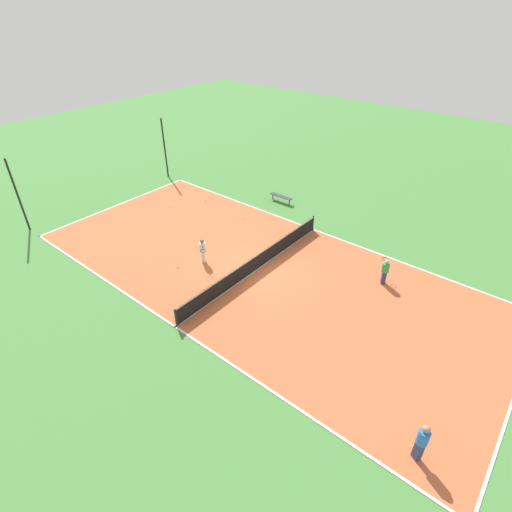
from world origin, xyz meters
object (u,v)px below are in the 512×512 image
Objects in this scene: player_far_green at (385,270)px; player_near_blue at (422,440)px; fence_post_back_left at (18,196)px; tennis_net at (256,262)px; tennis_ball_midcourt at (178,267)px; fence_post_back_right at (165,148)px; player_far_white at (203,249)px; bench at (281,197)px; tennis_ball_right_alley at (170,207)px; tennis_ball_left_sideline at (205,201)px; tennis_ball_far_baseline at (244,218)px.

player_near_blue is at bearing -179.87° from player_far_green.
fence_post_back_left is at bearing 34.20° from player_near_blue.
tennis_net is 7.94× the size of player_far_green.
fence_post_back_right is at bearing 52.04° from tennis_ball_midcourt.
tennis_net is 7.92× the size of player_far_white.
fence_post_back_left reaches higher than bench.
tennis_ball_right_alley is (6.66, 19.66, -0.89)m from player_near_blue.
tennis_ball_right_alley is at bearing 64.23° from player_far_green.
player_far_white is 7.69m from tennis_ball_left_sideline.
tennis_ball_midcourt is 11.08m from fence_post_back_left.
player_near_blue is at bearing -99.06° from tennis_ball_midcourt.
player_near_blue is at bearing -87.99° from fence_post_back_left.
tennis_ball_far_baseline is at bearing -44.67° from fence_post_back_left.
tennis_ball_far_baseline is (3.98, 4.30, -0.46)m from tennis_net.
tennis_ball_left_sideline is (-3.35, 4.18, -0.33)m from bench.
player_far_white is 9.52m from player_far_green.
player_far_green is at bearing -60.61° from tennis_net.
tennis_ball_far_baseline is 9.85m from fence_post_back_right.
tennis_net is 14.95m from fence_post_back_right.
tennis_ball_far_baseline is (8.72, 14.76, -0.89)m from player_near_blue.
fence_post_back_left reaches higher than player_far_green.
player_far_green is 14.98m from tennis_ball_right_alley.
tennis_ball_right_alley is (1.92, 9.20, -0.46)m from tennis_net.
fence_post_back_left reaches higher than player_far_white.
bench is 10.56m from player_far_green.
tennis_net is 9.41m from tennis_ball_right_alley.
fence_post_back_left is at bearing 106.33° from tennis_ball_midcourt.
player_far_green is at bearing 69.06° from player_far_white.
fence_post_back_right is (5.59, 13.76, 1.78)m from tennis_net.
tennis_net is 164.28× the size of tennis_ball_midcourt.
tennis_ball_midcourt is 8.24m from tennis_ball_left_sideline.
fence_post_back_left is (-8.80, 19.46, 1.48)m from player_far_green.
tennis_ball_left_sideline is 6.24m from fence_post_back_right.
tennis_ball_midcourt is at bearing -127.96° from fence_post_back_right.
tennis_ball_midcourt is 1.00× the size of tennis_ball_left_sideline.
fence_post_back_left is at bearing 180.00° from fence_post_back_right.
player_far_green is 21.41m from fence_post_back_left.
player_near_blue is 20.77m from tennis_ball_right_alley.
tennis_ball_midcourt is (-2.54, 3.34, -0.46)m from tennis_net.
fence_post_back_left is (-13.14, 9.84, 1.90)m from bench.
player_far_green is (7.95, 4.75, -0.13)m from player_near_blue.
player_far_white reaches higher than tennis_ball_far_baseline.
player_far_white is 7.26m from tennis_ball_right_alley.
tennis_ball_midcourt is at bearing -73.67° from fence_post_back_left.
player_far_green reaches higher than tennis_ball_right_alley.
bench is 25.65× the size of tennis_ball_far_baseline.
fence_post_back_right is at bearing 11.29° from bench.
tennis_ball_left_sideline is at bearing 86.66° from tennis_ball_far_baseline.
player_near_blue reaches higher than tennis_ball_far_baseline.
fence_post_back_left is (-7.51, 4.56, 2.24)m from tennis_ball_right_alley.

